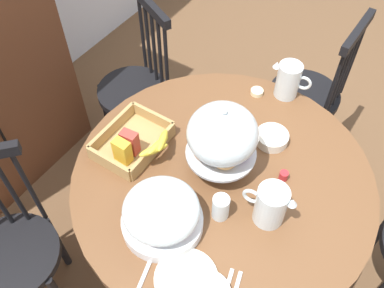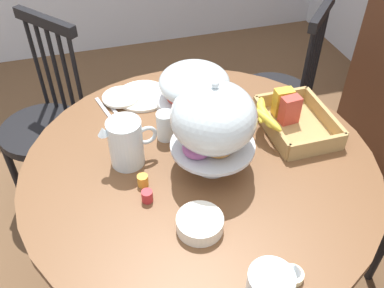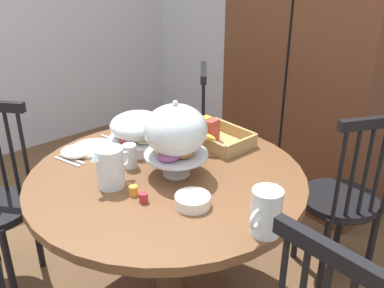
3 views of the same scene
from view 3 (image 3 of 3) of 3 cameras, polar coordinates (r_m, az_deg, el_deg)
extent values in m
cube|color=brown|center=(3.01, 15.72, 10.30)|extent=(1.10, 0.56, 1.90)
cube|color=black|center=(2.76, 12.60, 11.40)|extent=(0.01, 0.01, 1.52)
cylinder|color=brown|center=(1.92, -3.37, -4.50)|extent=(1.23, 1.23, 0.04)
cylinder|color=brown|center=(2.11, -3.14, -12.46)|extent=(0.14, 0.14, 0.63)
cube|color=black|center=(1.18, 18.15, -13.70)|extent=(0.36, 0.04, 0.05)
cylinder|color=black|center=(2.39, 18.88, -7.02)|extent=(0.40, 0.40, 0.04)
cylinder|color=black|center=(2.68, 19.12, -9.11)|extent=(0.04, 0.04, 0.45)
cylinder|color=black|center=(2.54, 13.78, -10.32)|extent=(0.04, 0.04, 0.45)
cylinder|color=black|center=(2.50, 22.66, -12.42)|extent=(0.04, 0.04, 0.45)
cylinder|color=black|center=(2.36, 17.06, -13.98)|extent=(0.04, 0.04, 0.45)
cylinder|color=black|center=(2.21, 23.47, -3.43)|extent=(0.02, 0.02, 0.48)
cylinder|color=black|center=(2.17, 22.01, -3.70)|extent=(0.02, 0.02, 0.48)
cylinder|color=black|center=(2.13, 20.50, -3.98)|extent=(0.02, 0.02, 0.48)
cylinder|color=black|center=(2.09, 18.92, -4.27)|extent=(0.02, 0.02, 0.48)
cube|color=black|center=(2.06, 23.16, 2.66)|extent=(0.19, 0.34, 0.05)
cylinder|color=black|center=(2.86, -1.78, -0.20)|extent=(0.40, 0.40, 0.04)
cylinder|color=black|center=(3.09, -4.18, -2.85)|extent=(0.04, 0.04, 0.45)
cylinder|color=black|center=(2.85, -4.70, -5.47)|extent=(0.04, 0.04, 0.45)
cylinder|color=black|center=(3.08, 1.02, -2.92)|extent=(0.04, 0.04, 0.45)
cylinder|color=black|center=(2.83, 0.97, -5.57)|extent=(0.04, 0.04, 0.45)
cylinder|color=black|center=(2.89, 1.49, 5.26)|extent=(0.02, 0.02, 0.48)
cylinder|color=black|center=(2.82, 1.49, 4.78)|extent=(0.02, 0.02, 0.48)
cylinder|color=black|center=(2.76, 1.48, 4.28)|extent=(0.02, 0.02, 0.48)
cylinder|color=black|center=(2.69, 1.48, 3.75)|extent=(0.02, 0.02, 0.48)
cylinder|color=black|center=(2.63, 1.48, 3.20)|extent=(0.02, 0.02, 0.48)
cube|color=black|center=(2.68, 1.55, 9.49)|extent=(0.29, 0.27, 0.05)
cylinder|color=black|center=(2.37, -23.07, -14.76)|extent=(0.04, 0.04, 0.45)
cylinder|color=black|center=(2.56, -19.87, -11.00)|extent=(0.04, 0.04, 0.45)
cylinder|color=black|center=(2.42, -24.15, -1.14)|extent=(0.02, 0.02, 0.48)
cylinder|color=black|center=(2.38, -22.73, -1.28)|extent=(0.02, 0.02, 0.48)
cylinder|color=black|center=(2.34, -21.27, -1.41)|extent=(0.02, 0.02, 0.48)
cylinder|color=black|center=(1.56, -24.00, -16.29)|extent=(0.02, 0.02, 0.48)
cylinder|color=silver|center=(1.91, -2.08, -3.77)|extent=(0.12, 0.12, 0.02)
cylinder|color=silver|center=(1.89, -2.10, -2.78)|extent=(0.03, 0.03, 0.09)
cylinder|color=silver|center=(1.87, -2.12, -1.39)|extent=(0.28, 0.28, 0.01)
torus|color=#B27033|center=(1.83, -1.23, -1.06)|extent=(0.10, 0.10, 0.03)
torus|color=#D19347|center=(1.87, -1.17, -0.48)|extent=(0.10, 0.10, 0.03)
torus|color=#935628|center=(1.91, -1.88, 0.08)|extent=(0.10, 0.10, 0.03)
torus|color=tan|center=(1.86, -3.73, -0.70)|extent=(0.10, 0.10, 0.03)
torus|color=#994C84|center=(1.80, -3.12, -1.52)|extent=(0.10, 0.10, 0.03)
ellipsoid|color=silver|center=(1.82, -2.18, 1.89)|extent=(0.27, 0.27, 0.22)
sphere|color=silver|center=(1.77, -2.24, 5.46)|extent=(0.02, 0.02, 0.02)
cylinder|color=silver|center=(2.17, -7.09, 0.27)|extent=(0.30, 0.30, 0.05)
ellipsoid|color=beige|center=(2.10, -6.29, 0.55)|extent=(0.09, 0.09, 0.03)
ellipsoid|color=#8CBF59|center=(2.19, -5.75, 1.67)|extent=(0.09, 0.09, 0.03)
ellipsoid|color=#6B2D4C|center=(2.20, -8.20, 1.67)|extent=(0.09, 0.09, 0.03)
ellipsoid|color=#CC3D33|center=(2.11, -8.52, 0.62)|extent=(0.09, 0.09, 0.03)
ellipsoid|color=silver|center=(2.13, -7.22, 2.47)|extent=(0.28, 0.28, 0.13)
cylinder|color=silver|center=(1.52, 9.81, -8.88)|extent=(0.11, 0.11, 0.17)
cylinder|color=orange|center=(1.53, 9.74, -9.69)|extent=(0.10, 0.10, 0.12)
cone|color=silver|center=(1.53, 11.18, -5.53)|extent=(0.04, 0.04, 0.03)
torus|color=silver|center=(1.46, 8.47, -9.84)|extent=(0.03, 0.08, 0.07)
cylinder|color=silver|center=(1.81, -10.81, -3.08)|extent=(0.12, 0.12, 0.17)
cylinder|color=white|center=(1.82, -10.74, -3.80)|extent=(0.10, 0.10, 0.12)
cone|color=silver|center=(1.74, -12.74, -1.73)|extent=(0.04, 0.04, 0.03)
torus|color=silver|center=(1.84, -9.04, -2.05)|extent=(0.02, 0.08, 0.07)
cube|color=tan|center=(2.20, 3.64, 0.23)|extent=(0.30, 0.22, 0.01)
cube|color=tan|center=(2.12, 1.54, 0.12)|extent=(0.30, 0.02, 0.07)
cube|color=tan|center=(2.26, 5.64, 1.67)|extent=(0.30, 0.02, 0.07)
cube|color=tan|center=(2.29, 1.01, 2.07)|extent=(0.02, 0.22, 0.07)
cube|color=tan|center=(2.09, 6.55, -0.33)|extent=(0.02, 0.22, 0.07)
cube|color=gold|center=(2.22, 1.67, 2.21)|extent=(0.05, 0.07, 0.11)
cube|color=#B23D33|center=(2.18, 2.69, 1.83)|extent=(0.05, 0.07, 0.11)
ellipsoid|color=yellow|center=(2.09, 0.40, 1.65)|extent=(0.14, 0.08, 0.05)
ellipsoid|color=yellow|center=(2.07, 0.96, 1.40)|extent=(0.13, 0.03, 0.05)
ellipsoid|color=yellow|center=(2.05, 1.52, 1.15)|extent=(0.14, 0.08, 0.05)
cylinder|color=white|center=(2.19, -12.91, -0.52)|extent=(0.22, 0.22, 0.01)
cylinder|color=white|center=(2.15, -15.04, -0.92)|extent=(0.15, 0.15, 0.01)
cylinder|color=white|center=(1.68, 0.09, -7.54)|extent=(0.14, 0.14, 0.04)
cylinder|color=silver|center=(1.96, -8.25, -1.59)|extent=(0.06, 0.06, 0.11)
cylinder|color=beige|center=(1.67, 10.21, -8.56)|extent=(0.06, 0.06, 0.02)
cylinder|color=#B7282D|center=(1.71, -6.45, -7.05)|extent=(0.04, 0.04, 0.04)
cylinder|color=orange|center=(1.76, -7.78, -6.13)|extent=(0.04, 0.04, 0.04)
cube|color=silver|center=(2.11, -15.62, -1.95)|extent=(0.17, 0.06, 0.01)
cube|color=silver|center=(2.09, -16.23, -2.25)|extent=(0.17, 0.06, 0.01)
cube|color=silver|center=(2.28, -10.39, 0.66)|extent=(0.17, 0.06, 0.01)
camera|label=1|loc=(2.34, -31.66, 33.97)|focal=39.58mm
camera|label=2|loc=(0.77, 27.72, 29.82)|focal=39.78mm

